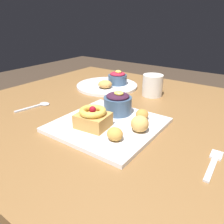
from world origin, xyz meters
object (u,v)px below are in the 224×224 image
Objects in this scene: front_plate at (108,125)px; cake_slice at (93,118)px; back_pastry at (105,84)px; fork at (213,163)px; spoon at (38,106)px; fritter_front at (142,114)px; fritter_back at (140,124)px; back_plate at (107,86)px; back_ramekin at (118,78)px; coffee_mug at (153,85)px; berry_ramekin at (118,103)px; fritter_middle at (115,134)px.

cake_slice reaches higher than front_plate.
back_pastry is 0.58m from fork.
back_pastry is 0.30m from spoon.
fritter_front is 0.24m from fork.
fritter_back is 0.45m from back_plate.
back_pastry is (-0.01, -0.08, -0.01)m from back_ramekin.
coffee_mug is (-0.09, 0.25, 0.02)m from fritter_front.
back_ramekin is at bearing 135.56° from fritter_front.
berry_ramekin is 0.32× the size of back_plate.
spoon is 1.47× the size of coffee_mug.
coffee_mug is at bearing 17.17° from back_pastry.
fritter_middle is (0.07, -0.07, 0.02)m from front_plate.
coffee_mug is (-0.02, 0.33, 0.04)m from front_plate.
cake_slice is at bearing -84.33° from spoon.
back_plate is at bearing 57.38° from fork.
fritter_back is at bearing 24.06° from cake_slice.
coffee_mug reaches higher than front_plate.
back_ramekin is (-0.30, 0.34, 0.01)m from fritter_back.
fritter_front is (0.07, 0.08, 0.02)m from front_plate.
fritter_middle is at bearing -88.72° from fritter_front.
berry_ramekin is 0.32m from back_plate.
coffee_mug is (-0.31, 0.33, 0.04)m from fork.
cake_slice is at bearing -64.82° from back_ramekin.
coffee_mug reaches higher than cake_slice.
spoon is (-0.28, 0.02, -0.04)m from cake_slice.
front_plate is 0.30m from spoon.
fritter_front is at bearing 91.28° from fritter_middle.
back_ramekin is 0.99× the size of coffee_mug.
back_plate is 0.34m from spoon.
back_ramekin is 0.68× the size of fork.
cake_slice is 1.57× the size of back_pastry.
berry_ramekin is at bearing -60.83° from spoon.
berry_ramekin is at bearing 103.35° from front_plate.
back_plate is (-0.34, 0.30, -0.03)m from fritter_back.
back_plate is 0.06m from back_ramekin.
fritter_front is 0.34m from back_pastry.
fritter_back reaches higher than back_pastry.
berry_ramekin reaches higher than front_plate.
spoon is (-0.37, 0.05, -0.03)m from fritter_middle.
coffee_mug is at bearing 109.44° from fritter_front.
cake_slice reaches higher than spoon.
back_pastry is at bearing 60.00° from fork.
coffee_mug reaches higher than back_ramekin.
fritter_back is 0.34m from coffee_mug.
back_pastry is at bearing -97.68° from back_ramekin.
fritter_middle is at bearing -56.43° from back_ramekin.
coffee_mug is (0.28, 0.35, 0.04)m from spoon.
cake_slice is at bearing -57.93° from back_pastry.
fritter_front is 0.14× the size of back_plate.
front_plate is at bearing 136.79° from fritter_middle.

